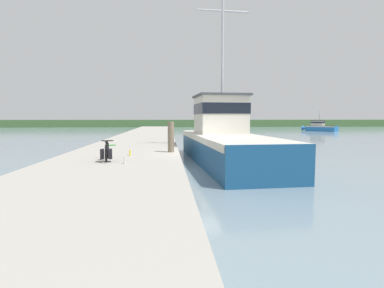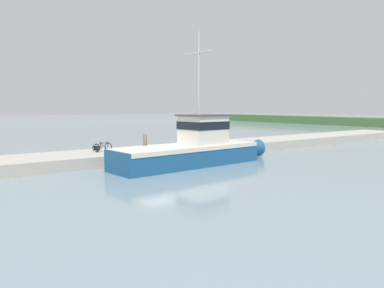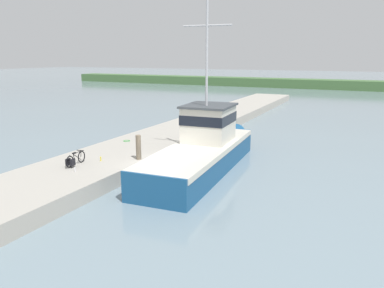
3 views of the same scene
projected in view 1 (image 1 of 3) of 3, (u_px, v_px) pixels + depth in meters
ground_plane at (207, 170)px, 13.70m from camera, size 320.00×320.00×0.00m
dock_pier at (123, 162)px, 13.36m from camera, size 5.05×80.00×0.81m
far_shoreline at (288, 123)px, 79.11m from camera, size 180.00×5.00×1.82m
fishing_boat_main at (223, 138)px, 16.37m from camera, size 3.99×13.84×9.60m
boat_blue_far at (320, 127)px, 52.62m from camera, size 4.95×5.48×3.60m
bicycle_touring at (107, 152)px, 10.94m from camera, size 0.57×1.68×0.71m
mooring_post at (171, 137)px, 13.63m from camera, size 0.29×0.29×1.39m
hose_coil at (112, 145)px, 16.91m from camera, size 0.46×0.46×0.04m
water_bottle_on_curb at (130, 153)px, 12.35m from camera, size 0.06×0.06×0.25m
water_bottle_by_bike at (125, 160)px, 10.25m from camera, size 0.06×0.06×0.24m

